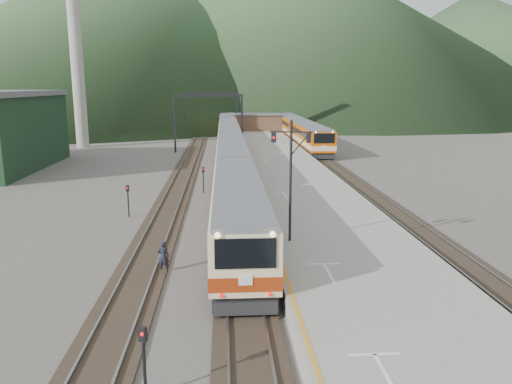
{
  "coord_description": "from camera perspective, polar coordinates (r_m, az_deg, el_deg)",
  "views": [
    {
      "loc": [
        -0.77,
        -14.56,
        9.14
      ],
      "look_at": [
        1.39,
        18.75,
        2.0
      ],
      "focal_mm": 35.0,
      "sensor_mm": 36.0,
      "label": 1
    }
  ],
  "objects": [
    {
      "name": "ground",
      "position": [
        17.21,
        -0.6,
        -20.01
      ],
      "size": [
        400.0,
        400.0,
        0.0
      ],
      "primitive_type": "plane",
      "color": "#47423D",
      "rests_on": "ground"
    },
    {
      "name": "worker",
      "position": [
        25.53,
        -10.54,
        -7.23
      ],
      "size": [
        0.6,
        0.42,
        1.58
      ],
      "primitive_type": "imported",
      "rotation": [
        0.0,
        0.0,
        3.21
      ],
      "color": "black",
      "rests_on": "ground"
    },
    {
      "name": "hill_a",
      "position": [
        209.33,
        -15.2,
        17.4
      ],
      "size": [
        180.0,
        180.0,
        60.0
      ],
      "primitive_type": "cone",
      "color": "#284124",
      "rests_on": "ground"
    },
    {
      "name": "main_train",
      "position": [
        68.48,
        -3.06,
        6.08
      ],
      "size": [
        2.91,
        99.76,
        3.55
      ],
      "color": "beige",
      "rests_on": "track_main"
    },
    {
      "name": "track_second",
      "position": [
        56.66,
        8.86,
        2.72
      ],
      "size": [
        2.6,
        200.0,
        0.23
      ],
      "color": "black",
      "rests_on": "ground"
    },
    {
      "name": "short_signal_b",
      "position": [
        43.23,
        -6.05,
        1.78
      ],
      "size": [
        0.25,
        0.21,
        2.27
      ],
      "color": "black",
      "rests_on": "ground"
    },
    {
      "name": "hill_b",
      "position": [
        248.12,
        3.63,
        18.62
      ],
      "size": [
        220.0,
        220.0,
        75.0
      ],
      "primitive_type": "cone",
      "color": "#284124",
      "rests_on": "ground"
    },
    {
      "name": "smokestack",
      "position": [
        79.66,
        -19.91,
        15.6
      ],
      "size": [
        1.8,
        1.8,
        30.0
      ],
      "primitive_type": "cylinder",
      "color": "#9E998E",
      "rests_on": "ground"
    },
    {
      "name": "short_signal_c",
      "position": [
        36.34,
        -14.42,
        -0.51
      ],
      "size": [
        0.23,
        0.18,
        2.27
      ],
      "color": "black",
      "rests_on": "ground"
    },
    {
      "name": "station_shed",
      "position": [
        93.01,
        0.23,
        8.03
      ],
      "size": [
        9.4,
        4.4,
        3.1
      ],
      "color": "brown",
      "rests_on": "platform"
    },
    {
      "name": "track_far",
      "position": [
        55.47,
        -8.04,
        2.54
      ],
      "size": [
        2.6,
        200.0,
        0.23
      ],
      "color": "black",
      "rests_on": "ground"
    },
    {
      "name": "track_main",
      "position": [
        55.32,
        -2.86,
        2.62
      ],
      "size": [
        2.6,
        200.0,
        0.23
      ],
      "color": "black",
      "rests_on": "ground"
    },
    {
      "name": "platform",
      "position": [
        53.65,
        3.17,
        2.79
      ],
      "size": [
        8.0,
        100.0,
        1.0
      ],
      "primitive_type": "cube",
      "color": "gray",
      "rests_on": "ground"
    },
    {
      "name": "hill_c",
      "position": [
        250.9,
        23.31,
        14.76
      ],
      "size": [
        160.0,
        160.0,
        50.0
      ],
      "primitive_type": "cone",
      "color": "#284124",
      "rests_on": "ground"
    },
    {
      "name": "short_signal_a",
      "position": [
        15.74,
        -12.71,
        -17.45
      ],
      "size": [
        0.26,
        0.23,
        2.27
      ],
      "color": "black",
      "rests_on": "ground"
    },
    {
      "name": "gantry_far",
      "position": [
        94.65,
        -5.04,
        9.88
      ],
      "size": [
        9.55,
        0.25,
        8.0
      ],
      "color": "black",
      "rests_on": "ground"
    },
    {
      "name": "signal_mast",
      "position": [
        26.02,
        3.99,
        2.74
      ],
      "size": [
        2.18,
        0.54,
        6.41
      ],
      "color": "black",
      "rests_on": "platform"
    },
    {
      "name": "second_train",
      "position": [
        93.21,
        3.9,
        7.74
      ],
      "size": [
        3.11,
        63.79,
        3.8
      ],
      "color": "#D15606",
      "rests_on": "track_second"
    },
    {
      "name": "gantry_near",
      "position": [
        69.68,
        -5.48,
        9.1
      ],
      "size": [
        9.55,
        0.25,
        8.0
      ],
      "color": "black",
      "rests_on": "ground"
    }
  ]
}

